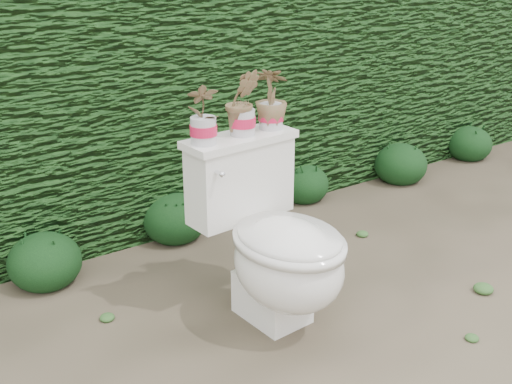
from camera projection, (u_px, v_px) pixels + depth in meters
ground at (312, 321)px, 2.79m from camera, size 60.00×60.00×0.00m
hedge at (140, 76)px, 3.71m from camera, size 8.00×1.00×1.60m
toilet at (276, 245)px, 2.67m from camera, size 0.51×0.71×0.78m
potted_plant_left at (203, 116)px, 2.54m from camera, size 0.15×0.12×0.23m
potted_plant_center at (242, 104)px, 2.65m from camera, size 0.18×0.17×0.26m
potted_plant_right at (271, 100)px, 2.74m from camera, size 0.20×0.20×0.25m
liriope_clump_2 at (44, 256)px, 3.04m from camera, size 0.35×0.35×0.28m
liriope_clump_3 at (174, 214)px, 3.51m from camera, size 0.36×0.36×0.29m
liriope_clump_4 at (303, 180)px, 4.04m from camera, size 0.32×0.32×0.26m
liriope_clump_5 at (401, 160)px, 4.34m from camera, size 0.36×0.36×0.29m
liriope_clump_6 at (469, 140)px, 4.79m from camera, size 0.33×0.33×0.27m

